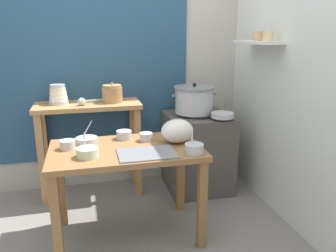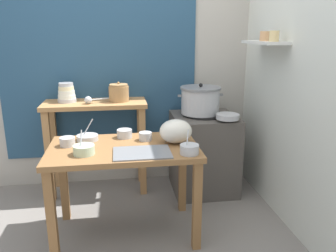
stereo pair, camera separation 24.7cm
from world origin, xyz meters
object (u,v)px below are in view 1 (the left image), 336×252
plastic_bag (177,131)px  prep_bowl_2 (88,152)px  prep_bowl_3 (87,140)px  steamer_pot (194,100)px  serving_tray (147,153)px  bowl_stack_enamel (58,95)px  prep_table (126,162)px  stove_block (197,152)px  prep_bowl_5 (68,144)px  back_shelf_table (89,126)px  prep_bowl_4 (146,137)px  clay_pot (112,94)px  ladle (83,102)px  prep_bowl_0 (124,134)px  prep_bowl_1 (194,148)px  wide_pan (222,115)px

plastic_bag → prep_bowl_2: size_ratio=1.46×
prep_bowl_3 → prep_bowl_2: bearing=-89.6°
steamer_pot → serving_tray: bearing=-125.8°
plastic_bag → bowl_stack_enamel: bearing=138.0°
prep_table → stove_block: 1.06m
prep_bowl_5 → serving_tray: bearing=-24.3°
back_shelf_table → stove_block: 1.08m
prep_bowl_4 → prep_bowl_2: bearing=-150.5°
plastic_bag → prep_bowl_3: 0.69m
prep_table → clay_pot: size_ratio=5.87×
ladle → prep_table: bearing=-68.1°
prep_bowl_0 → prep_bowl_2: bearing=-129.6°
prep_table → steamer_pot: 1.06m
clay_pot → ladle: size_ratio=0.77×
ladle → prep_bowl_2: 0.87m
clay_pot → prep_bowl_2: clay_pot is taller
prep_table → serving_tray: serving_tray is taller
back_shelf_table → bowl_stack_enamel: size_ratio=5.28×
bowl_stack_enamel → prep_bowl_0: bowl_stack_enamel is taller
steamer_pot → prep_bowl_1: (-0.30, -0.92, -0.15)m
prep_bowl_2 → prep_bowl_4: 0.51m
plastic_bag → prep_bowl_0: plastic_bag is taller
prep_table → wide_pan: size_ratio=5.26×
clay_pot → bowl_stack_enamel: bearing=175.9°
prep_table → prep_bowl_4: 0.26m
steamer_pot → prep_bowl_3: 1.15m
clay_pot → prep_bowl_5: 0.86m
plastic_bag → prep_bowl_1: bearing=-78.3°
serving_tray → plastic_bag: bearing=35.9°
serving_tray → prep_bowl_3: prep_bowl_3 is taller
stove_block → prep_bowl_0: bearing=-149.6°
steamer_pot → prep_bowl_1: 0.98m
prep_table → back_shelf_table: bearing=107.1°
prep_bowl_0 → prep_bowl_2: size_ratio=0.71×
back_shelf_table → prep_bowl_2: 0.93m
plastic_bag → prep_bowl_4: size_ratio=2.44×
prep_table → plastic_bag: plastic_bag is taller
bowl_stack_enamel → prep_bowl_4: 1.01m
clay_pot → prep_bowl_4: 0.74m
clay_pot → wide_pan: size_ratio=0.90×
prep_bowl_2 → prep_bowl_4: prep_bowl_2 is taller
prep_bowl_5 → prep_bowl_1: bearing=-19.3°
prep_bowl_3 → prep_bowl_5: size_ratio=1.48×
prep_table → prep_bowl_2: (-0.27, -0.13, 0.15)m
serving_tray → prep_bowl_0: (-0.11, 0.39, 0.03)m
back_shelf_table → wide_pan: size_ratio=4.59×
stove_block → serving_tray: stove_block is taller
serving_tray → steamer_pot: bearing=54.2°
prep_bowl_1 → prep_bowl_2: size_ratio=0.98×
steamer_pot → serving_tray: steamer_pot is taller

